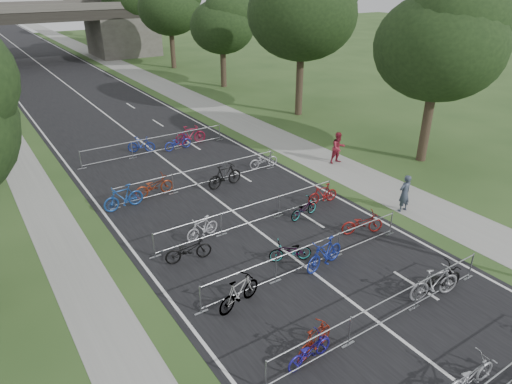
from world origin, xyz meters
The scene contains 36 objects.
road centered at (0.00, 50.00, 0.01)m, with size 11.00×140.00×0.01m, color black.
sidewalk_right centered at (8.00, 50.00, 0.01)m, with size 3.00×140.00×0.01m, color gray.
lane_markings centered at (0.00, 50.00, 0.00)m, with size 0.12×140.00×0.00m, color silver.
overpass_bridge centered at (0.00, 65.00, 3.53)m, with size 31.00×8.00×7.05m.
tree_right_0 centered at (13.11, 15.93, 6.92)m, with size 7.17×7.17×10.93m.
tree_right_1 centered at (13.11, 27.93, 7.90)m, with size 8.18×8.18×12.47m.
tree_right_2 centered at (13.11, 39.93, 5.95)m, with size 6.16×6.16×9.39m.
tree_right_3 centered at (13.11, 51.93, 6.92)m, with size 7.17×7.17×10.93m.
tree_right_5 centered at (13.11, 75.93, 5.95)m, with size 6.16×6.16×9.39m.
barrier_row_2 centered at (0.00, 7.20, 0.55)m, with size 9.70×0.08×1.10m.
barrier_row_3 centered at (0.00, 11.00, 0.55)m, with size 9.70×0.08×1.10m.
barrier_row_4 centered at (0.00, 15.00, 0.55)m, with size 9.70×0.08×1.10m.
barrier_row_5 centered at (0.00, 20.00, 0.55)m, with size 9.70×0.08×1.10m.
barrier_row_6 centered at (0.00, 26.00, 0.55)m, with size 9.70×0.08×1.10m.
bike_5 centered at (0.02, 4.20, 0.50)m, with size 0.66×1.89×0.99m, color #A1A3A8.
bike_8 centered at (-2.97, 7.34, 0.44)m, with size 0.58×1.67×0.88m, color navy.
bike_9 centered at (-2.61, 7.55, 0.50)m, with size 0.47×1.67×1.00m, color maroon.
bike_10 centered at (2.82, 7.31, 0.56)m, with size 0.74×2.12×1.11m, color black.
bike_11 centered at (2.53, 7.23, 0.61)m, with size 0.58×2.04×1.23m, color gray.
bike_12 centered at (-3.35, 10.59, 0.57)m, with size 0.54×1.91×1.15m, color gray.
bike_13 centered at (-0.25, 11.79, 0.45)m, with size 0.59×1.70×0.89m, color gray.
bike_14 centered at (0.58, 10.74, 0.61)m, with size 0.57×2.03×1.22m, color navy.
bike_15 centered at (3.65, 11.76, 0.49)m, with size 0.66×1.88×0.99m, color maroon.
bike_16 centered at (-3.57, 14.02, 0.49)m, with size 0.65×1.87×0.98m, color black.
bike_17 centered at (-2.31, 15.27, 0.48)m, with size 0.46×1.61×0.97m, color #B3B3BC.
bike_18 centered at (2.46, 14.30, 0.45)m, with size 0.59×1.70×0.89m, color gray.
bike_19 centered at (4.14, 14.91, 0.50)m, with size 0.47×1.66×1.00m, color maroon.
bike_20 centered at (-4.21, 19.77, 0.60)m, with size 0.56×1.99×1.20m, color #1C499B.
bike_21 centered at (-2.44, 20.29, 0.54)m, with size 0.72×2.07×1.09m, color maroon.
bike_22 centered at (1.11, 19.26, 0.62)m, with size 0.58×2.07×1.24m, color black.
bike_23 centered at (4.30, 20.29, 0.48)m, with size 0.63×1.81×0.95m, color #9D9EA5.
bike_25 centered at (-0.69, 26.67, 0.52)m, with size 0.49×1.72×1.03m, color navy.
bike_26 centered at (1.43, 25.86, 0.49)m, with size 0.65×1.86×0.97m, color navy.
bike_27 centered at (2.59, 26.36, 0.63)m, with size 0.59×2.08×1.25m, color maroon.
pedestrian_a centered at (6.80, 12.18, 0.92)m, with size 0.67×0.44×1.85m, color #333C4C.
pedestrian_b centered at (8.42, 18.46, 0.95)m, with size 0.92×0.72×1.89m, color maroon.
Camera 1 is at (-9.73, -0.03, 10.28)m, focal length 32.00 mm.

